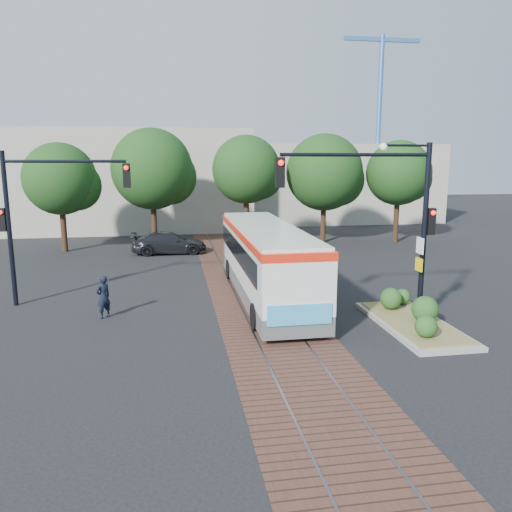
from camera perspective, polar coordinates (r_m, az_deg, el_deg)
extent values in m
plane|color=black|center=(17.58, 1.72, -7.84)|extent=(120.00, 120.00, 0.00)
cube|color=#512F25|center=(21.34, -0.37, -4.41)|extent=(3.60, 40.00, 0.01)
cube|color=slate|center=(21.24, -2.37, -4.48)|extent=(0.06, 40.00, 0.01)
cube|color=slate|center=(21.47, 1.62, -4.30)|extent=(0.06, 40.00, 0.01)
cylinder|color=#382314|center=(33.29, -21.12, 2.91)|extent=(0.36, 0.36, 2.86)
sphere|color=#113714|center=(33.04, -21.49, 8.20)|extent=(4.40, 4.40, 4.40)
cylinder|color=#382314|center=(33.40, -11.57, 3.68)|extent=(0.36, 0.36, 3.12)
sphere|color=#113714|center=(33.15, -11.81, 9.71)|extent=(5.20, 5.20, 5.20)
cylinder|color=#382314|center=(32.91, -1.11, 4.02)|extent=(0.36, 0.36, 3.39)
sphere|color=#113714|center=(32.67, -1.13, 9.86)|extent=(4.40, 4.40, 4.40)
cylinder|color=#382314|center=(34.93, 7.68, 3.89)|extent=(0.36, 0.36, 2.86)
sphere|color=#113714|center=(34.68, 7.83, 9.44)|extent=(5.20, 5.20, 5.20)
cylinder|color=#382314|center=(35.97, 15.72, 4.00)|extent=(0.36, 0.36, 3.12)
sphere|color=#113714|center=(35.75, 15.99, 9.11)|extent=(4.40, 4.40, 4.40)
cube|color=#ADA899|center=(44.60, -15.76, 8.41)|extent=(22.00, 12.00, 8.00)
cube|color=#ADA899|center=(48.82, 8.83, 8.28)|extent=(18.00, 10.00, 7.00)
cylinder|color=#3F72B2|center=(54.73, 13.81, 14.14)|extent=(0.50, 0.50, 18.00)
cube|color=#3F72B2|center=(55.90, 14.24, 22.86)|extent=(8.00, 0.40, 0.40)
cube|color=#4E4E50|center=(20.85, 1.11, -3.34)|extent=(2.36, 11.18, 0.65)
cube|color=white|center=(20.59, 1.12, -0.07)|extent=(2.37, 11.18, 1.77)
cube|color=black|center=(20.81, 0.98, 0.83)|extent=(2.43, 10.06, 0.84)
cube|color=red|center=(20.42, 1.13, 2.75)|extent=(2.41, 11.18, 0.28)
cube|color=white|center=(20.39, 1.13, 3.27)|extent=(2.30, 10.81, 0.13)
cube|color=black|center=(15.31, 4.93, -2.55)|extent=(1.49, 0.12, 0.84)
cube|color=#37A4DE|center=(15.46, 5.01, -6.71)|extent=(2.05, 0.06, 0.65)
cube|color=orange|center=(20.08, 5.01, -2.03)|extent=(0.07, 4.19, 1.02)
cylinder|color=black|center=(16.90, 0.06, -6.95)|extent=(0.33, 0.93, 0.93)
cylinder|color=black|center=(17.37, 7.09, -6.54)|extent=(0.33, 0.93, 0.93)
cylinder|color=black|center=(24.11, -2.96, -1.50)|extent=(0.33, 0.93, 0.93)
cylinder|color=black|center=(24.45, 2.03, -1.32)|extent=(0.33, 0.93, 0.93)
cube|color=gray|center=(18.19, 17.50, -7.46)|extent=(2.20, 5.20, 0.15)
cube|color=olive|center=(18.15, 17.52, -7.11)|extent=(1.90, 4.80, 0.08)
sphere|color=#1E4719|center=(16.51, 18.86, -7.57)|extent=(0.70, 0.70, 0.70)
sphere|color=#1E4719|center=(17.98, 18.75, -5.73)|extent=(0.90, 0.90, 0.90)
sphere|color=#1E4719|center=(19.15, 15.17, -4.67)|extent=(0.80, 0.80, 0.80)
sphere|color=#1E4719|center=(19.90, 16.40, -4.44)|extent=(0.60, 0.60, 0.60)
cylinder|color=black|center=(17.80, 18.65, 2.48)|extent=(0.18, 0.18, 6.00)
cylinder|color=black|center=(16.59, 11.42, 11.28)|extent=(5.00, 0.12, 0.12)
cube|color=black|center=(15.88, 2.76, 9.52)|extent=(0.28, 0.22, 0.95)
sphere|color=#FF190C|center=(15.74, 2.88, 10.59)|extent=(0.18, 0.18, 0.18)
cube|color=black|center=(17.85, 19.35, 3.76)|extent=(0.26, 0.20, 0.90)
sphere|color=#FF190C|center=(17.71, 19.62, 4.66)|extent=(0.16, 0.16, 0.16)
cube|color=white|center=(17.67, 18.24, 1.13)|extent=(0.04, 0.45, 0.55)
cube|color=yellow|center=(17.78, 18.11, -0.93)|extent=(0.04, 0.45, 0.45)
cylinder|color=black|center=(17.27, 16.85, 12.00)|extent=(1.60, 0.08, 0.08)
sphere|color=silver|center=(16.93, 14.36, 11.99)|extent=(0.24, 0.24, 0.24)
cylinder|color=black|center=(21.42, -26.37, 2.68)|extent=(0.18, 0.18, 6.00)
cylinder|color=black|center=(20.71, -20.94, 10.08)|extent=(4.50, 0.12, 0.12)
cube|color=black|center=(20.40, -14.56, 8.89)|extent=(0.28, 0.22, 0.95)
sphere|color=#FF190C|center=(20.26, -14.63, 9.73)|extent=(0.18, 0.18, 0.18)
cube|color=black|center=(21.44, -27.03, 3.71)|extent=(0.26, 0.20, 0.90)
sphere|color=#FF190C|center=(21.29, -27.20, 4.46)|extent=(0.16, 0.16, 0.16)
imported|color=black|center=(18.89, -17.05, -4.49)|extent=(0.68, 0.67, 1.57)
imported|color=black|center=(30.96, -9.91, 1.49)|extent=(4.55, 1.88, 1.32)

